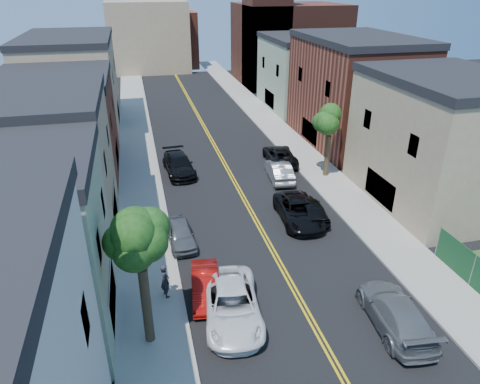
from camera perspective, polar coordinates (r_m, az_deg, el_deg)
sidewalk_left at (r=44.82m, az=-13.35°, el=5.20°), size 3.20×100.00×0.15m
sidewalk_right at (r=47.37m, az=6.17°, el=6.88°), size 3.20×100.00×0.15m
curb_left at (r=44.83m, az=-11.12°, el=5.43°), size 0.30×100.00×0.15m
curb_right at (r=46.83m, az=4.13°, el=6.74°), size 0.30×100.00×0.15m
bldg_left_tan_near at (r=29.95m, az=-25.16°, el=2.00°), size 9.00×10.00×9.00m
bldg_left_brick at (r=40.32m, az=-22.51°, el=7.51°), size 9.00×12.00×8.00m
bldg_left_tan_far at (r=53.59m, az=-20.83°, el=12.82°), size 9.00×16.00×9.50m
bldg_right_tan at (r=35.50m, az=24.64°, el=5.63°), size 9.00×12.00×9.00m
bldg_right_brick at (r=46.66m, az=14.54°, el=12.23°), size 9.00×14.00×10.00m
bldg_right_palegrn at (r=59.26m, az=8.20°, el=14.82°), size 9.00×12.00×8.50m
church at (r=73.61m, az=5.72°, el=19.43°), size 16.20×14.20×22.60m
backdrop_left at (r=84.71m, az=-11.78°, el=19.04°), size 14.00×8.00×12.00m
backdrop_center at (r=89.04m, az=-9.15°, el=18.90°), size 10.00×8.00×10.00m
tree_left_mid at (r=18.38m, az=-13.24°, el=-3.51°), size 5.20×5.20×9.29m
tree_right_far at (r=36.89m, az=11.78°, el=10.22°), size 4.40×4.40×8.03m
red_sedan at (r=24.00m, az=-4.50°, el=-11.99°), size 1.92×4.31×1.38m
white_pickup at (r=22.53m, az=-1.03°, el=-14.42°), size 3.41×6.20×1.64m
grey_car_left at (r=28.49m, az=-7.72°, el=-5.43°), size 1.86×4.17×1.39m
black_car_left at (r=38.77m, az=-7.97°, el=3.55°), size 2.72×5.77×1.63m
grey_car_right at (r=23.36m, az=19.54°, el=-14.56°), size 2.80×5.77×1.62m
black_car_right at (r=31.48m, az=9.06°, el=-2.14°), size 2.07×4.60×1.53m
silver_car_right at (r=37.34m, az=5.11°, el=2.77°), size 2.13×4.93×1.58m
dark_car_right_far at (r=40.84m, az=5.18°, el=4.79°), size 3.05×5.67×1.51m
black_suv_lane at (r=31.00m, az=7.64°, el=-2.48°), size 2.95×5.77×1.56m
pedestrian_left at (r=23.86m, az=-9.71°, el=-11.26°), size 0.66×0.83×1.97m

